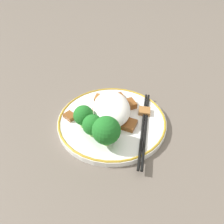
# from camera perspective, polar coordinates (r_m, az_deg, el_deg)

# --- Properties ---
(ground_plane) EXTENTS (3.00, 3.00, 0.00)m
(ground_plane) POSITION_cam_1_polar(r_m,az_deg,el_deg) (0.49, 0.00, -2.87)
(ground_plane) COLOR #665B51
(plate) EXTENTS (0.24, 0.24, 0.02)m
(plate) POSITION_cam_1_polar(r_m,az_deg,el_deg) (0.49, 0.00, -2.19)
(plate) COLOR white
(plate) RESTS_ON ground_plane
(rice_mound) EXTENTS (0.11, 0.08, 0.05)m
(rice_mound) POSITION_cam_1_polar(r_m,az_deg,el_deg) (0.48, 0.34, 1.01)
(rice_mound) COLOR white
(rice_mound) RESTS_ON plate
(broccoli_back_left) EXTENTS (0.04, 0.04, 0.05)m
(broccoli_back_left) POSITION_cam_1_polar(r_m,az_deg,el_deg) (0.46, -7.43, -0.98)
(broccoli_back_left) COLOR #7FB756
(broccoli_back_left) RESTS_ON plate
(broccoli_back_center) EXTENTS (0.04, 0.04, 0.05)m
(broccoli_back_center) POSITION_cam_1_polar(r_m,az_deg,el_deg) (0.44, -5.05, -3.45)
(broccoli_back_center) COLOR #7FB756
(broccoli_back_center) RESTS_ON plate
(broccoli_back_right) EXTENTS (0.05, 0.05, 0.06)m
(broccoli_back_right) POSITION_cam_1_polar(r_m,az_deg,el_deg) (0.41, -1.50, -4.87)
(broccoli_back_right) COLOR #7FB756
(broccoli_back_right) RESTS_ON plate
(meat_near_front) EXTENTS (0.03, 0.04, 0.01)m
(meat_near_front) POSITION_cam_1_polar(r_m,az_deg,el_deg) (0.53, -2.74, 3.41)
(meat_near_front) COLOR #995B28
(meat_near_front) RESTS_ON plate
(meat_near_left) EXTENTS (0.04, 0.04, 0.01)m
(meat_near_left) POSITION_cam_1_polar(r_m,az_deg,el_deg) (0.47, 4.57, -3.32)
(meat_near_left) COLOR brown
(meat_near_left) RESTS_ON plate
(meat_near_right) EXTENTS (0.03, 0.03, 0.01)m
(meat_near_right) POSITION_cam_1_polar(r_m,az_deg,el_deg) (0.52, 4.84, 2.19)
(meat_near_right) COLOR brown
(meat_near_right) RESTS_ON plate
(meat_near_back) EXTENTS (0.03, 0.03, 0.01)m
(meat_near_back) POSITION_cam_1_polar(r_m,az_deg,el_deg) (0.54, 1.83, 3.91)
(meat_near_back) COLOR brown
(meat_near_back) RESTS_ON plate
(meat_on_rice_edge) EXTENTS (0.03, 0.03, 0.01)m
(meat_on_rice_edge) POSITION_cam_1_polar(r_m,az_deg,el_deg) (0.49, -10.93, -1.08)
(meat_on_rice_edge) COLOR brown
(meat_on_rice_edge) RESTS_ON plate
(meat_mid_left) EXTENTS (0.03, 0.03, 0.01)m
(meat_mid_left) POSITION_cam_1_polar(r_m,az_deg,el_deg) (0.51, -3.19, 0.94)
(meat_mid_left) COLOR brown
(meat_mid_left) RESTS_ON plate
(meat_mid_right) EXTENTS (0.03, 0.03, 0.01)m
(meat_mid_right) POSITION_cam_1_polar(r_m,az_deg,el_deg) (0.50, 8.47, 0.22)
(meat_mid_right) COLOR #9E6633
(meat_mid_right) RESTS_ON plate
(chopsticks) EXTENTS (0.22, 0.08, 0.01)m
(chopsticks) POSITION_cam_1_polar(r_m,az_deg,el_deg) (0.47, 8.43, -3.69)
(chopsticks) COLOR black
(chopsticks) RESTS_ON plate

